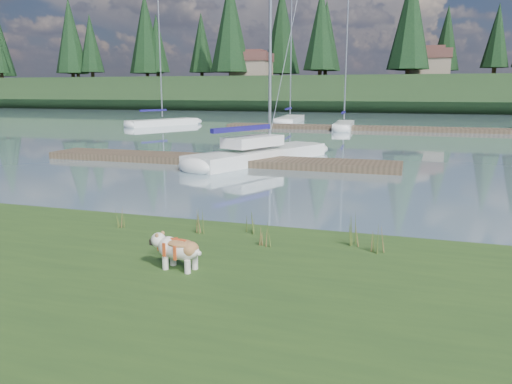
% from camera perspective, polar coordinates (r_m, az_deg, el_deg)
% --- Properties ---
extents(ground, '(200.00, 200.00, 0.00)m').
position_cam_1_polar(ground, '(41.69, 11.54, 6.99)').
color(ground, '#7A96A4').
rests_on(ground, ground).
extents(bank, '(60.00, 9.00, 0.35)m').
position_cam_1_polar(bank, '(7.49, -20.04, -12.77)').
color(bank, '#2C491B').
rests_on(bank, ground).
extents(ridge, '(200.00, 20.00, 5.00)m').
position_cam_1_polar(ridge, '(84.46, 14.78, 10.76)').
color(ridge, '#1C3118').
rests_on(ridge, ground).
extents(bulldog, '(0.94, 0.47, 0.55)m').
position_cam_1_polar(bulldog, '(8.11, -8.88, -6.37)').
color(bulldog, silver).
rests_on(bulldog, bank).
extents(sailboat_main, '(5.17, 8.94, 12.90)m').
position_cam_1_polar(sailboat_main, '(23.00, 1.47, 4.71)').
color(sailboat_main, white).
rests_on(sailboat_main, ground).
extents(dock_near, '(16.00, 2.00, 0.30)m').
position_cam_1_polar(dock_near, '(22.19, -4.73, 3.71)').
color(dock_near, '#4C3D2C').
rests_on(dock_near, ground).
extents(dock_far, '(26.00, 2.20, 0.30)m').
position_cam_1_polar(dock_far, '(41.52, 14.32, 7.06)').
color(dock_far, '#4C3D2C').
rests_on(dock_far, ground).
extents(sailboat_bg_0, '(4.94, 7.74, 11.45)m').
position_cam_1_polar(sailboat_bg_0, '(46.79, -9.94, 7.92)').
color(sailboat_bg_0, white).
rests_on(sailboat_bg_0, ground).
extents(sailboat_bg_1, '(2.54, 9.26, 13.50)m').
position_cam_1_polar(sailboat_bg_1, '(51.11, 4.05, 8.36)').
color(sailboat_bg_1, white).
rests_on(sailboat_bg_1, ground).
extents(sailboat_bg_2, '(1.79, 6.98, 10.49)m').
position_cam_1_polar(sailboat_bg_2, '(42.70, 10.06, 7.59)').
color(sailboat_bg_2, white).
rests_on(sailboat_bg_2, ground).
extents(weed_0, '(0.17, 0.14, 0.57)m').
position_cam_1_polar(weed_0, '(10.07, -6.33, -3.37)').
color(weed_0, '#475B23').
rests_on(weed_0, bank).
extents(weed_1, '(0.17, 0.14, 0.53)m').
position_cam_1_polar(weed_1, '(10.05, -0.62, -3.43)').
color(weed_1, '#475B23').
rests_on(weed_1, bank).
extents(weed_2, '(0.17, 0.14, 0.61)m').
position_cam_1_polar(weed_2, '(9.40, 11.31, -4.53)').
color(weed_2, '#475B23').
rests_on(weed_2, bank).
extents(weed_3, '(0.17, 0.14, 0.50)m').
position_cam_1_polar(weed_3, '(10.80, -15.29, -2.86)').
color(weed_3, '#475B23').
rests_on(weed_3, bank).
extents(weed_4, '(0.17, 0.14, 0.50)m').
position_cam_1_polar(weed_4, '(9.19, 0.93, -4.97)').
color(weed_4, '#475B23').
rests_on(weed_4, bank).
extents(weed_5, '(0.17, 0.14, 0.53)m').
position_cam_1_polar(weed_5, '(9.06, 13.61, -5.44)').
color(weed_5, '#475B23').
rests_on(weed_5, bank).
extents(mud_lip, '(60.00, 0.50, 0.14)m').
position_cam_1_polar(mud_lip, '(11.10, -6.16, -4.73)').
color(mud_lip, '#33281C').
rests_on(mud_lip, ground).
extents(conifer_0, '(5.72, 5.72, 14.15)m').
position_cam_1_polar(conifer_0, '(98.72, -20.46, 16.39)').
color(conifer_0, '#382619').
rests_on(conifer_0, ridge).
extents(conifer_1, '(4.40, 4.40, 11.30)m').
position_cam_1_polar(conifer_1, '(93.86, -11.27, 16.33)').
color(conifer_1, '#382619').
rests_on(conifer_1, ridge).
extents(conifer_2, '(6.60, 6.60, 16.05)m').
position_cam_1_polar(conifer_2, '(85.22, -2.97, 18.56)').
color(conifer_2, '#382619').
rests_on(conifer_2, ridge).
extents(conifer_3, '(4.84, 4.84, 12.25)m').
position_cam_1_polar(conifer_3, '(85.00, 8.02, 17.26)').
color(conifer_3, '#382619').
rests_on(conifer_3, ridge).
extents(conifer_4, '(6.16, 6.16, 15.10)m').
position_cam_1_polar(conifer_4, '(77.99, 17.24, 18.40)').
color(conifer_4, '#382619').
rests_on(conifer_4, ridge).
extents(conifer_5, '(3.96, 3.96, 10.35)m').
position_cam_1_polar(conifer_5, '(82.41, 25.85, 15.81)').
color(conifer_5, '#382619').
rests_on(conifer_5, ridge).
extents(house_0, '(6.30, 5.30, 4.65)m').
position_cam_1_polar(house_0, '(85.60, -0.50, 14.36)').
color(house_0, gray).
rests_on(house_0, ridge).
extents(house_1, '(6.30, 5.30, 4.65)m').
position_cam_1_polar(house_1, '(82.47, 19.17, 13.85)').
color(house_1, gray).
rests_on(house_1, ridge).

